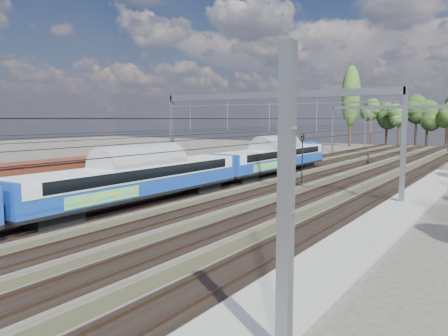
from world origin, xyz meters
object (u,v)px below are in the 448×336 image
Objects in this scene: emu_train at (135,173)px; signal_far at (448,135)px; freight_boxcar at (64,180)px; worker at (368,160)px; signal_near at (302,153)px.

signal_far reaches higher than emu_train.
emu_train reaches higher than freight_boxcar.
emu_train reaches higher than worker.
signal_far is (5.90, 34.34, 2.57)m from worker.
signal_near is 0.95× the size of signal_far.
freight_boxcar is at bearing -179.48° from worker.
signal_far is (6.29, 56.41, 0.17)m from signal_near.
signal_far is (16.19, 76.91, 1.28)m from freight_boxcar.
worker is at bearing 81.72° from emu_train.
signal_far reaches higher than freight_boxcar.
signal_far reaches higher than worker.
emu_train is 39.64× the size of worker.
emu_train is 12.92× the size of signal_near.
signal_far is at bearing 78.11° from freight_boxcar.
signal_near is 56.76m from signal_far.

